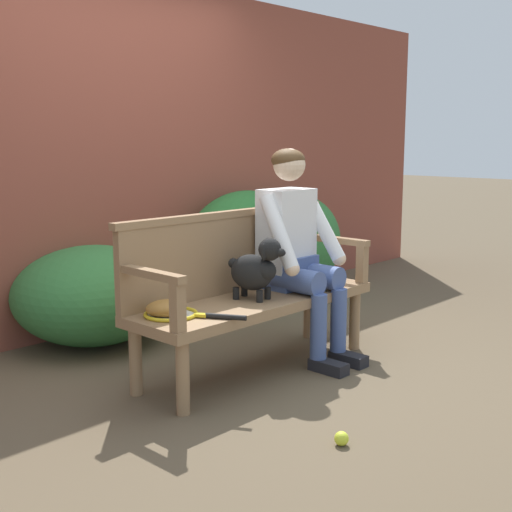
{
  "coord_description": "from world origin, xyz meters",
  "views": [
    {
      "loc": [
        -2.84,
        -2.66,
        1.37
      ],
      "look_at": [
        0.0,
        0.0,
        0.69
      ],
      "focal_mm": 47.32,
      "sensor_mm": 36.0,
      "label": 1
    }
  ],
  "objects_px": {
    "tennis_racket": "(176,314)",
    "garden_bench": "(256,307)",
    "person_seated": "(296,246)",
    "baseball_glove": "(166,308)",
    "tennis_ball": "(342,438)",
    "dog_on_bench": "(257,269)"
  },
  "relations": [
    {
      "from": "dog_on_bench",
      "to": "tennis_ball",
      "type": "relative_size",
      "value": 5.62
    },
    {
      "from": "tennis_racket",
      "to": "tennis_ball",
      "type": "distance_m",
      "value": 1.1
    },
    {
      "from": "tennis_racket",
      "to": "person_seated",
      "type": "bearing_deg",
      "value": -2.08
    },
    {
      "from": "person_seated",
      "to": "garden_bench",
      "type": "bearing_deg",
      "value": 177.84
    },
    {
      "from": "garden_bench",
      "to": "tennis_ball",
      "type": "height_order",
      "value": "garden_bench"
    },
    {
      "from": "garden_bench",
      "to": "person_seated",
      "type": "relative_size",
      "value": 1.25
    },
    {
      "from": "baseball_glove",
      "to": "tennis_ball",
      "type": "bearing_deg",
      "value": -58.87
    },
    {
      "from": "tennis_racket",
      "to": "garden_bench",
      "type": "bearing_deg",
      "value": -2.03
    },
    {
      "from": "person_seated",
      "to": "baseball_glove",
      "type": "distance_m",
      "value": 1.02
    },
    {
      "from": "dog_on_bench",
      "to": "tennis_ball",
      "type": "xyz_separation_m",
      "value": [
        -0.45,
        -0.95,
        -0.6
      ]
    },
    {
      "from": "person_seated",
      "to": "baseball_glove",
      "type": "height_order",
      "value": "person_seated"
    },
    {
      "from": "dog_on_bench",
      "to": "tennis_racket",
      "type": "xyz_separation_m",
      "value": [
        -0.56,
        0.06,
        -0.18
      ]
    },
    {
      "from": "person_seated",
      "to": "tennis_ball",
      "type": "distance_m",
      "value": 1.45
    },
    {
      "from": "baseball_glove",
      "to": "dog_on_bench",
      "type": "bearing_deg",
      "value": 13.94
    },
    {
      "from": "person_seated",
      "to": "tennis_ball",
      "type": "height_order",
      "value": "person_seated"
    },
    {
      "from": "tennis_racket",
      "to": "baseball_glove",
      "type": "bearing_deg",
      "value": 140.95
    },
    {
      "from": "dog_on_bench",
      "to": "tennis_ball",
      "type": "bearing_deg",
      "value": -115.21
    },
    {
      "from": "tennis_racket",
      "to": "baseball_glove",
      "type": "relative_size",
      "value": 2.58
    },
    {
      "from": "person_seated",
      "to": "tennis_racket",
      "type": "bearing_deg",
      "value": 177.92
    },
    {
      "from": "garden_bench",
      "to": "baseball_glove",
      "type": "bearing_deg",
      "value": 175.28
    },
    {
      "from": "dog_on_bench",
      "to": "baseball_glove",
      "type": "height_order",
      "value": "dog_on_bench"
    },
    {
      "from": "garden_bench",
      "to": "person_seated",
      "type": "height_order",
      "value": "person_seated"
    }
  ]
}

